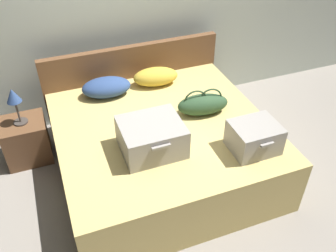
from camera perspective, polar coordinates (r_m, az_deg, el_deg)
The scene contains 11 objects.
ground_plane at distance 3.55m, azimuth 1.51°, elevation -11.09°, with size 12.00×12.00×0.00m, color gray.
back_wall at distance 4.14m, azimuth -7.20°, elevation 18.19°, with size 8.00×0.10×2.60m, color #B7C1B2.
bed at distance 3.61m, azimuth -0.79°, elevation -3.58°, with size 1.95×1.88×0.58m, color tan.
headboard at distance 4.25m, azimuth -5.38°, elevation 6.54°, with size 1.99×0.08×0.95m, color brown.
hard_case_large at distance 3.08m, azimuth -2.59°, elevation -1.70°, with size 0.52×0.48×0.27m.
hard_case_medium at distance 3.18m, azimuth 13.28°, elevation -1.71°, with size 0.40×0.36×0.25m.
duffel_bag at distance 3.54m, azimuth 5.45°, elevation 3.41°, with size 0.52×0.29×0.27m.
pillow_near_headboard at distance 3.85m, azimuth -9.59°, elevation 5.99°, with size 0.50×0.30×0.19m, color navy.
pillow_center_head at distance 3.98m, azimuth -1.95°, elevation 7.70°, with size 0.48×0.25×0.19m, color gold.
nightstand at distance 4.07m, azimuth -21.19°, elevation -2.07°, with size 0.44×0.40×0.46m, color brown.
table_lamp at distance 3.78m, azimuth -22.94°, elevation 3.97°, with size 0.14×0.14×0.39m.
Camera 1 is at (-0.91, -2.14, 2.68)m, focal length 39.09 mm.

